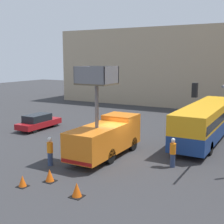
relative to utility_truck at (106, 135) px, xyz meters
The scene contains 10 objects.
ground_plane 1.83m from the utility_truck, 33.33° to the left, with size 120.00×120.00×0.00m, color #333335.
building_backdrop_far 28.06m from the utility_truck, 88.26° to the left, with size 44.00×10.00×10.98m.
utility_truck is the anchor object (origin of this frame).
city_bus 9.26m from the utility_truck, 56.97° to the left, with size 2.60×12.43×3.00m.
road_worker_near_truck 3.95m from the utility_truck, 123.31° to the right, with size 0.38×0.38×1.85m.
road_worker_directing 4.75m from the utility_truck, ahead, with size 0.38×0.38×1.86m.
traffic_cone_near_truck 6.81m from the utility_truck, 100.76° to the right, with size 0.54×0.54×0.62m.
traffic_cone_mid_road 6.60m from the utility_truck, 72.31° to the right, with size 0.64×0.64×0.73m.
traffic_cone_far_side 5.48m from the utility_truck, 94.87° to the right, with size 0.62×0.62×0.70m.
parked_car_curbside 10.77m from the utility_truck, 156.95° to the left, with size 1.71×4.73×1.46m.
Camera 1 is at (9.61, -18.44, 6.67)m, focal length 50.00 mm.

